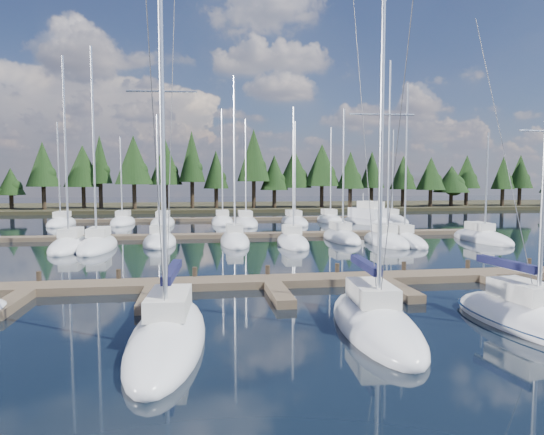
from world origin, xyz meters
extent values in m
plane|color=black|center=(0.00, 30.00, 0.00)|extent=(260.00, 260.00, 0.00)
cube|color=#2B2818|center=(0.00, 90.00, 0.30)|extent=(220.00, 30.00, 0.60)
cube|color=brown|center=(0.00, 18.00, 0.20)|extent=(44.00, 2.00, 0.40)
cube|color=brown|center=(-12.00, 15.00, 0.20)|extent=(0.90, 4.00, 0.40)
cube|color=brown|center=(-6.00, 15.00, 0.20)|extent=(0.90, 4.00, 0.40)
cube|color=brown|center=(0.00, 15.00, 0.20)|extent=(0.90, 4.00, 0.40)
cube|color=brown|center=(6.00, 15.00, 0.20)|extent=(0.90, 4.00, 0.40)
cube|color=brown|center=(12.00, 15.00, 0.20)|extent=(0.90, 4.00, 0.40)
cylinder|color=#32261B|center=(-12.00, 19.00, 0.45)|extent=(0.26, 0.26, 0.90)
cylinder|color=#32261B|center=(-8.00, 19.00, 0.45)|extent=(0.26, 0.26, 0.90)
cylinder|color=#32261B|center=(-4.00, 19.00, 0.45)|extent=(0.26, 0.26, 0.90)
cylinder|color=#32261B|center=(0.00, 19.00, 0.45)|extent=(0.26, 0.26, 0.90)
cylinder|color=#32261B|center=(4.00, 19.00, 0.45)|extent=(0.26, 0.26, 0.90)
cylinder|color=#32261B|center=(8.00, 19.00, 0.45)|extent=(0.26, 0.26, 0.90)
cylinder|color=#32261B|center=(12.00, 19.00, 0.45)|extent=(0.26, 0.26, 0.90)
cylinder|color=#32261B|center=(16.00, 19.00, 0.45)|extent=(0.26, 0.26, 0.90)
cube|color=brown|center=(0.00, 40.00, 0.20)|extent=(50.00, 1.80, 0.40)
cube|color=brown|center=(0.00, 60.00, 0.20)|extent=(46.00, 1.80, 0.40)
ellipsoid|color=silver|center=(-4.84, 9.22, 0.15)|extent=(3.06, 9.12, 1.90)
cube|color=beige|center=(-4.81, 9.66, 1.35)|extent=(1.55, 2.95, 0.70)
cylinder|color=silver|center=(-4.87, 8.77, 7.78)|extent=(0.17, 0.17, 13.55)
cylinder|color=silver|center=(-4.75, 10.74, 2.10)|extent=(0.37, 3.95, 0.12)
cube|color=#131436|center=(-4.75, 10.74, 2.25)|extent=(0.59, 3.79, 0.30)
cylinder|color=silver|center=(-4.87, 8.77, 8.45)|extent=(2.24, 0.21, 0.07)
cylinder|color=#3F3F44|center=(-4.99, 6.84, 7.63)|extent=(0.28, 3.88, 13.86)
cylinder|color=#3F3F44|center=(-4.72, 11.14, 7.63)|extent=(0.33, 4.78, 13.86)
ellipsoid|color=silver|center=(2.71, 9.60, 0.15)|extent=(3.18, 8.50, 1.90)
cube|color=beige|center=(2.74, 10.02, 1.35)|extent=(1.61, 2.76, 0.70)
cylinder|color=silver|center=(2.68, 9.19, 7.30)|extent=(0.17, 0.17, 12.60)
cylinder|color=silver|center=(2.81, 11.02, 2.10)|extent=(0.38, 3.67, 0.12)
cube|color=#131436|center=(2.81, 11.02, 2.25)|extent=(0.60, 3.52, 0.30)
cylinder|color=silver|center=(2.68, 9.19, 7.93)|extent=(2.34, 0.24, 0.07)
cylinder|color=#3F3F44|center=(2.56, 7.40, 7.15)|extent=(0.29, 3.61, 12.91)
cylinder|color=#3F3F44|center=(2.84, 11.39, 7.15)|extent=(0.34, 4.44, 12.91)
ellipsoid|color=silver|center=(8.70, 9.08, 0.15)|extent=(3.57, 7.86, 1.90)
cube|color=beige|center=(8.65, 9.46, 1.35)|extent=(1.74, 2.59, 0.70)
cylinder|color=silver|center=(8.54, 10.36, 2.10)|extent=(0.54, 3.33, 0.12)
cube|color=#131436|center=(8.54, 10.36, 2.25)|extent=(0.75, 3.20, 0.30)
cylinder|color=#3F3F44|center=(8.49, 10.70, 6.66)|extent=(0.54, 4.02, 11.92)
ellipsoid|color=#0C1E3D|center=(8.70, 9.08, 0.22)|extent=(3.71, 8.17, 0.18)
ellipsoid|color=silver|center=(-14.13, 33.69, 0.15)|extent=(2.77, 8.00, 1.90)
cube|color=beige|center=(-14.13, 34.09, 1.35)|extent=(1.52, 2.56, 0.70)
cylinder|color=silver|center=(-14.13, 33.29, 8.16)|extent=(0.16, 0.16, 14.32)
ellipsoid|color=silver|center=(-11.98, 33.72, 0.15)|extent=(2.76, 9.12, 1.90)
cube|color=beige|center=(-11.98, 34.17, 1.35)|extent=(1.52, 2.92, 0.70)
cylinder|color=silver|center=(-11.98, 33.26, 8.56)|extent=(0.16, 0.16, 15.13)
ellipsoid|color=silver|center=(-7.17, 35.72, 0.15)|extent=(2.82, 7.40, 1.90)
cube|color=beige|center=(-7.17, 36.09, 1.35)|extent=(1.55, 2.37, 0.70)
cylinder|color=silver|center=(-7.17, 35.35, 6.10)|extent=(0.16, 0.16, 10.20)
ellipsoid|color=silver|center=(-0.63, 35.44, 0.15)|extent=(2.52, 8.61, 1.90)
cube|color=beige|center=(-0.63, 35.87, 1.35)|extent=(1.38, 2.75, 0.70)
cylinder|color=silver|center=(-0.63, 35.01, 7.78)|extent=(0.16, 0.16, 13.56)
ellipsoid|color=silver|center=(4.20, 33.33, 0.15)|extent=(2.46, 7.37, 1.90)
cube|color=beige|center=(4.20, 33.70, 1.35)|extent=(1.35, 2.36, 0.70)
cylinder|color=silver|center=(4.20, 32.96, 6.37)|extent=(0.16, 0.16, 10.73)
ellipsoid|color=silver|center=(9.42, 36.20, 0.15)|extent=(2.69, 8.30, 1.90)
cube|color=beige|center=(9.42, 36.62, 1.35)|extent=(1.48, 2.66, 0.70)
cylinder|color=silver|center=(9.42, 35.79, 6.55)|extent=(0.16, 0.16, 11.10)
ellipsoid|color=silver|center=(12.53, 33.11, 0.15)|extent=(2.81, 8.02, 1.90)
cube|color=beige|center=(12.53, 33.51, 1.35)|extent=(1.55, 2.56, 0.70)
cylinder|color=silver|center=(12.53, 32.71, 8.39)|extent=(0.16, 0.16, 14.78)
ellipsoid|color=silver|center=(14.12, 33.18, 0.15)|extent=(2.43, 8.68, 1.90)
cube|color=beige|center=(14.12, 33.62, 1.35)|extent=(1.34, 2.78, 0.70)
cylinder|color=silver|center=(14.12, 32.75, 7.46)|extent=(0.16, 0.16, 12.92)
ellipsoid|color=silver|center=(22.06, 33.62, 0.15)|extent=(2.60, 8.84, 1.90)
cube|color=beige|center=(22.06, 34.06, 1.35)|extent=(1.43, 2.83, 0.70)
cylinder|color=silver|center=(22.06, 33.18, 5.45)|extent=(0.16, 0.16, 8.89)
ellipsoid|color=silver|center=(-20.70, 55.96, 0.15)|extent=(2.89, 7.99, 1.90)
cube|color=beige|center=(-20.70, 56.36, 1.35)|extent=(1.59, 2.56, 0.70)
cylinder|color=silver|center=(-20.70, 55.56, 6.83)|extent=(0.16, 0.16, 11.67)
ellipsoid|color=silver|center=(-13.43, 56.77, 0.15)|extent=(2.92, 8.30, 1.90)
cube|color=beige|center=(-13.43, 57.18, 1.35)|extent=(1.61, 2.66, 0.70)
cylinder|color=silver|center=(-13.43, 56.35, 6.04)|extent=(0.16, 0.16, 10.07)
ellipsoid|color=silver|center=(-8.28, 54.96, 0.15)|extent=(2.89, 11.11, 1.90)
cube|color=beige|center=(-8.28, 55.52, 1.35)|extent=(1.59, 3.55, 0.70)
cylinder|color=silver|center=(-8.28, 54.41, 7.90)|extent=(0.16, 0.16, 13.81)
ellipsoid|color=silver|center=(-0.73, 55.46, 0.15)|extent=(2.88, 8.99, 1.90)
cube|color=beige|center=(-0.73, 55.91, 1.35)|extent=(1.58, 2.88, 0.70)
cylinder|color=silver|center=(-0.73, 55.01, 7.81)|extent=(0.16, 0.16, 13.63)
ellipsoid|color=silver|center=(2.12, 53.79, 0.15)|extent=(2.90, 10.72, 1.90)
cube|color=beige|center=(2.12, 54.32, 1.35)|extent=(1.59, 3.43, 0.70)
cylinder|color=silver|center=(2.12, 53.25, 7.07)|extent=(0.16, 0.16, 12.14)
ellipsoid|color=silver|center=(8.43, 53.86, 0.15)|extent=(2.99, 9.98, 1.90)
cube|color=beige|center=(8.43, 54.35, 1.35)|extent=(1.64, 3.19, 0.70)
cylinder|color=silver|center=(8.43, 53.36, 7.00)|extent=(0.16, 0.16, 12.00)
ellipsoid|color=silver|center=(13.65, 55.66, 0.15)|extent=(2.99, 7.69, 1.90)
cube|color=beige|center=(13.65, 56.05, 1.35)|extent=(1.64, 2.46, 0.70)
cylinder|color=silver|center=(13.65, 55.28, 6.81)|extent=(0.16, 0.16, 11.61)
ellipsoid|color=silver|center=(22.10, 55.31, 0.15)|extent=(2.75, 10.21, 1.90)
cube|color=beige|center=(22.10, 55.83, 1.35)|extent=(1.51, 3.27, 0.70)
cylinder|color=silver|center=(22.10, 54.80, 6.67)|extent=(0.16, 0.16, 11.34)
ellipsoid|color=silver|center=(17.85, 52.46, 0.10)|extent=(6.34, 10.09, 1.92)
cube|color=silver|center=(17.85, 52.46, 1.38)|extent=(4.08, 5.77, 1.28)
cube|color=beige|center=(18.01, 52.01, 2.45)|extent=(2.82, 3.76, 0.96)
cylinder|color=silver|center=(17.51, 53.35, 3.09)|extent=(0.10, 0.10, 1.70)
cylinder|color=black|center=(-36.26, 83.40, 1.82)|extent=(0.70, 0.70, 2.43)
cone|color=black|center=(-36.26, 83.40, 5.39)|extent=(4.71, 4.71, 4.73)
ellipsoid|color=black|center=(-35.76, 83.40, 4.31)|extent=(2.83, 2.83, 2.83)
cylinder|color=black|center=(-29.90, 80.20, 2.56)|extent=(0.70, 0.70, 3.92)
cone|color=black|center=(-29.90, 80.20, 8.33)|extent=(5.48, 5.48, 7.62)
ellipsoid|color=black|center=(-29.40, 80.20, 6.59)|extent=(3.29, 3.29, 3.29)
cylinder|color=black|center=(-24.11, 83.34, 2.51)|extent=(0.70, 0.70, 3.82)
cone|color=black|center=(-24.11, 83.34, 8.14)|extent=(6.63, 6.63, 7.43)
ellipsoid|color=black|center=(-23.61, 83.34, 6.44)|extent=(3.98, 3.98, 3.98)
cylinder|color=black|center=(-21.01, 82.51, 2.80)|extent=(0.70, 0.70, 4.40)
cone|color=black|center=(-21.01, 82.51, 9.28)|extent=(4.12, 4.12, 8.56)
ellipsoid|color=black|center=(-20.51, 82.51, 7.33)|extent=(2.47, 2.47, 2.47)
cylinder|color=black|center=(-14.73, 78.80, 2.75)|extent=(0.70, 0.70, 4.30)
cone|color=black|center=(-14.73, 78.80, 9.09)|extent=(6.38, 6.38, 8.37)
ellipsoid|color=black|center=(-14.23, 78.80, 7.17)|extent=(3.83, 3.83, 3.83)
cylinder|color=black|center=(-9.61, 82.39, 2.70)|extent=(0.70, 0.70, 4.20)
cone|color=black|center=(-9.61, 82.39, 8.88)|extent=(5.91, 5.91, 8.16)
ellipsoid|color=black|center=(-9.11, 82.39, 7.01)|extent=(3.54, 3.54, 3.54)
cylinder|color=black|center=(-4.89, 80.91, 2.94)|extent=(0.70, 0.70, 4.68)
cone|color=black|center=(-4.89, 80.91, 9.84)|extent=(4.67, 4.67, 9.11)
ellipsoid|color=black|center=(-4.39, 80.91, 7.76)|extent=(2.80, 2.80, 2.80)
cylinder|color=black|center=(-0.62, 80.86, 2.36)|extent=(0.70, 0.70, 3.52)
cone|color=black|center=(-0.62, 80.86, 7.53)|extent=(4.53, 4.53, 6.84)
ellipsoid|color=black|center=(-0.12, 80.86, 5.97)|extent=(2.72, 2.72, 2.72)
cylinder|color=black|center=(6.09, 79.48, 3.00)|extent=(0.70, 0.70, 4.79)
cone|color=black|center=(6.09, 79.48, 10.06)|extent=(5.98, 5.98, 9.32)
ellipsoid|color=black|center=(6.59, 79.48, 7.93)|extent=(3.59, 3.59, 3.59)
cylinder|color=black|center=(9.87, 79.78, 2.23)|extent=(0.70, 0.70, 3.25)
cone|color=black|center=(9.87, 79.78, 7.01)|extent=(5.09, 5.09, 6.32)
ellipsoid|color=black|center=(10.37, 79.78, 5.57)|extent=(3.05, 3.05, 3.05)
cylinder|color=black|center=(13.80, 80.98, 2.41)|extent=(0.70, 0.70, 3.62)
cone|color=black|center=(13.80, 80.98, 7.73)|extent=(6.49, 6.49, 7.03)
ellipsoid|color=black|center=(14.30, 80.98, 6.13)|extent=(3.89, 3.89, 3.89)
cylinder|color=black|center=(18.70, 79.62, 2.57)|extent=(0.70, 0.70, 3.95)
cone|color=black|center=(18.70, 79.62, 8.39)|extent=(6.79, 6.79, 7.68)
ellipsoid|color=black|center=(19.20, 79.62, 6.63)|extent=(4.07, 4.07, 4.07)
cylinder|color=black|center=(23.60, 77.94, 2.33)|extent=(0.70, 0.70, 3.47)
cone|color=black|center=(23.60, 77.94, 7.44)|extent=(5.01, 5.01, 6.75)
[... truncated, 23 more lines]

